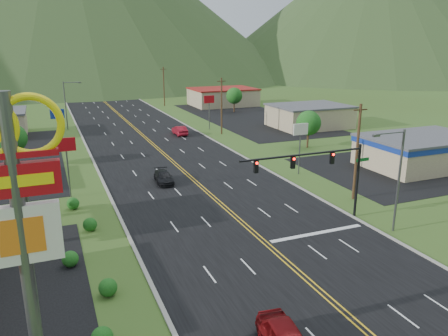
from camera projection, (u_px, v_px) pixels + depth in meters
name	position (u px, v px, depth m)	size (l,w,h in m)	color
ground	(362.00, 328.00, 25.04)	(500.00, 500.00, 0.00)	#39511D
road	(362.00, 328.00, 25.04)	(20.00, 460.00, 0.04)	black
pylon_sign	(18.00, 205.00, 18.06)	(4.32, 0.60, 14.00)	#59595E
traffic_signal	(322.00, 166.00, 38.39)	(13.10, 0.43, 7.00)	black
streetlight_east	(397.00, 174.00, 36.59)	(3.28, 0.25, 9.00)	#59595E
streetlight_west	(67.00, 102.00, 81.63)	(3.28, 0.25, 9.00)	#59595E
building_east_near	(422.00, 150.00, 57.60)	(15.40, 10.40, 4.10)	tan
building_east_mid	(309.00, 116.00, 85.05)	(14.40, 11.40, 4.30)	tan
building_east_far	(223.00, 97.00, 114.70)	(16.40, 12.40, 4.50)	tan
pole_sign_west_a	(66.00, 151.00, 45.23)	(2.00, 0.18, 6.40)	#59595E
pole_sign_west_b	(58.00, 118.00, 64.80)	(2.00, 0.18, 6.40)	#59595E
pole_sign_east_a	(300.00, 134.00, 53.30)	(2.00, 0.18, 6.40)	#59595E
pole_sign_east_b	(209.00, 103.00, 81.77)	(2.00, 0.18, 6.40)	#59595E
tree_west_a	(12.00, 138.00, 56.71)	(3.84, 3.84, 5.82)	#382314
tree_east_a	(309.00, 123.00, 67.58)	(3.84, 3.84, 5.82)	#382314
tree_east_b	(234.00, 96.00, 102.84)	(3.84, 3.84, 5.82)	#382314
utility_pole_a	(357.00, 151.00, 44.57)	(1.60, 0.28, 10.00)	#382314
utility_pole_b	(222.00, 106.00, 77.48)	(1.60, 0.28, 10.00)	#382314
utility_pole_c	(164.00, 86.00, 113.07)	(1.60, 0.28, 10.00)	#382314
utility_pole_d	(134.00, 76.00, 148.65)	(1.60, 0.28, 10.00)	#382314
mountain_ne	(374.00, 5.00, 226.09)	(180.00, 180.00, 70.00)	#243D1C
car_dark_mid	(164.00, 178.00, 51.00)	(1.86, 4.56, 1.32)	black
car_red_far	(180.00, 131.00, 77.75)	(1.69, 4.85, 1.60)	maroon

